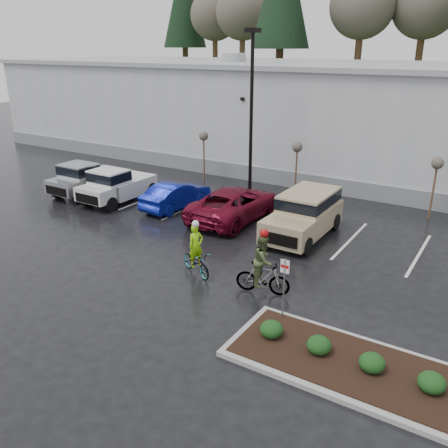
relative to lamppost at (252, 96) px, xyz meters
The scene contains 21 objects.
ground 13.87m from the lamppost, 71.57° to the right, with size 120.00×120.00×0.00m, color black.
warehouse 10.95m from the lamppost, 68.18° to the left, with size 60.50×15.50×7.20m.
wooded_ridge 33.35m from the lamppost, 83.09° to the left, with size 80.00×25.00×6.00m, color #233B18.
lamppost is the anchor object (origin of this frame).
sapling_west 5.07m from the lamppost, 165.96° to the left, with size 0.60×0.60×3.20m.
sapling_mid 4.00m from the lamppost, 21.80° to the left, with size 0.60×0.60×3.20m.
sapling_east 10.48m from the lamppost, ahead, with size 0.60×0.60×3.20m.
curb_island 17.93m from the lamppost, 49.76° to the right, with size 8.00×3.00×0.15m, color gray.
mulch_bed 17.90m from the lamppost, 49.76° to the right, with size 7.60×2.60×0.04m, color black.
shrub_a 16.15m from the lamppost, 58.39° to the right, with size 0.70×0.70×0.52m, color black.
shrub_b 16.94m from the lamppost, 53.84° to the right, with size 0.70×0.70×0.52m, color black.
shrub_c 17.83m from the lamppost, 49.76° to the right, with size 0.70×0.70×0.52m, color black.
shrub_d 18.79m from the lamppost, 46.12° to the right, with size 0.70×0.70×0.52m, color black.
fire_lane_sign 14.78m from the lamppost, 56.54° to the right, with size 0.30×0.05×2.20m.
pickup_silver 10.62m from the lamppost, 148.46° to the right, with size 2.10×5.20×1.96m, color #B0B2B8, non-canonical shape.
pickup_white 8.89m from the lamppost, 137.56° to the right, with size 2.10×5.20×1.96m, color silver, non-canonical shape.
car_blue 7.03m from the lamppost, 114.44° to the right, with size 1.53×4.38×1.44m, color #0D1993.
car_red 6.71m from the lamppost, 70.44° to the right, with size 2.74×5.94×1.65m, color maroon.
suv_tan 8.63m from the lamppost, 41.35° to the right, with size 2.20×5.10×2.06m, color tan, non-canonical shape.
cyclist_hivis 12.14m from the lamppost, 71.62° to the right, with size 1.93×1.33×2.21m.
cyclist_olive 13.19m from the lamppost, 58.69° to the right, with size 1.98×1.00×2.47m.
Camera 1 is at (9.23, -12.02, 8.38)m, focal length 38.00 mm.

